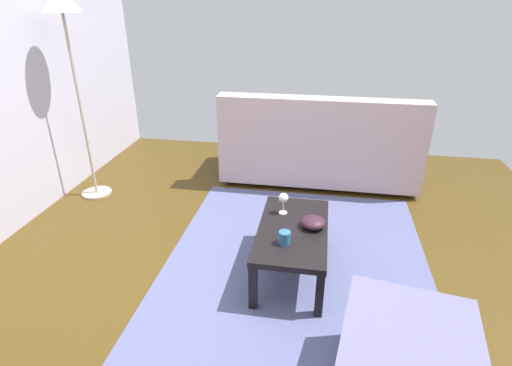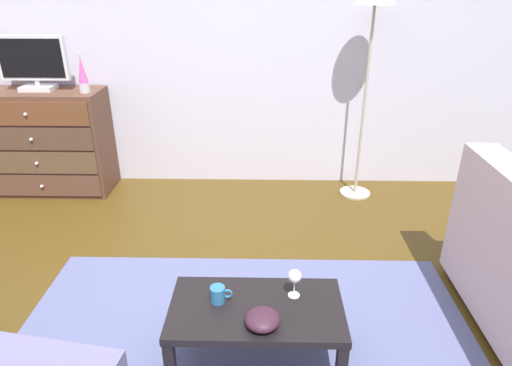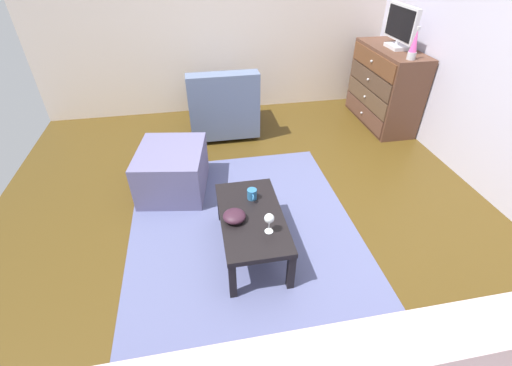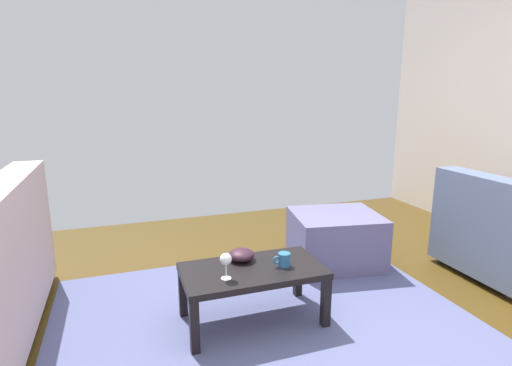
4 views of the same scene
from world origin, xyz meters
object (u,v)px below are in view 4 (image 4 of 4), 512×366
Objects in this scene: coffee_table at (253,275)px; bowl_decorative at (241,255)px; armchair at (504,233)px; mug at (284,260)px; ottoman at (335,239)px; wine_glass at (226,260)px.

bowl_decorative reaches higher than coffee_table.
armchair reaches higher than coffee_table.
ottoman is (-0.74, -0.64, -0.19)m from mug.
armchair is (-2.08, 0.00, 0.03)m from coffee_table.
armchair is at bearing 176.42° from bowl_decorative.
bowl_decorative is (0.03, -0.13, 0.09)m from coffee_table.
armchair reaches higher than mug.
mug is (-0.38, -0.05, -0.07)m from wine_glass.
ottoman is (-1.13, -0.69, -0.26)m from wine_glass.
coffee_table is at bearing 32.97° from ottoman.
mug is at bearing 1.13° from armchair.
mug is 1.89m from armchair.
armchair is at bearing 179.99° from coffee_table.
bowl_decorative is at bearing -76.77° from coffee_table.
wine_glass reaches higher than mug.
mug is 0.14× the size of armchair.
coffee_table is 0.22m from mug.
mug is 0.16× the size of ottoman.
mug is at bearing -172.35° from wine_glass.
bowl_decorative is at bearing -126.09° from wine_glass.
wine_glass is 2.28m from armchair.
ottoman is at bearing -153.82° from bowl_decorative.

